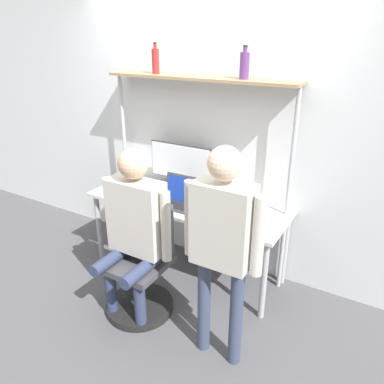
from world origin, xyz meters
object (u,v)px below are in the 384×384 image
object	(u,v)px
person_standing	(222,235)
person_seated	(134,222)
laptop	(179,196)
cell_phone	(201,209)
office_chair	(141,278)
bottle_purple	(244,65)
monitor	(180,164)
bottle_red	(156,61)

from	to	relation	value
person_standing	person_seated	bearing A→B (deg)	173.65
laptop	cell_phone	xyz separation A→B (m)	(0.24, -0.01, -0.06)
office_chair	bottle_purple	world-z (taller)	bottle_purple
laptop	person_seated	size ratio (longest dim) A/B	0.24
laptop	cell_phone	size ratio (longest dim) A/B	2.23
monitor	cell_phone	size ratio (longest dim) A/B	4.36
monitor	person_seated	world-z (taller)	person_seated
cell_phone	bottle_red	bearing A→B (deg)	155.89
bottle_red	bottle_purple	bearing A→B (deg)	0.00
office_chair	person_seated	xyz separation A→B (m)	(0.00, -0.04, 0.54)
laptop	person_seated	bearing A→B (deg)	-90.64
person_seated	bottle_red	size ratio (longest dim) A/B	5.32
bottle_purple	bottle_red	xyz separation A→B (m)	(-0.85, 0.00, 0.00)
person_seated	cell_phone	bearing A→B (deg)	68.29
office_chair	bottle_red	world-z (taller)	bottle_red
cell_phone	person_standing	xyz separation A→B (m)	(0.54, -0.70, 0.25)
laptop	person_standing	world-z (taller)	person_standing
monitor	laptop	xyz separation A→B (m)	(0.15, -0.27, -0.20)
laptop	cell_phone	world-z (taller)	laptop
person_seated	bottle_purple	xyz separation A→B (m)	(0.46, 0.90, 1.09)
laptop	bottle_purple	distance (m)	1.23
cell_phone	bottle_purple	bearing A→B (deg)	53.30
monitor	cell_phone	bearing A→B (deg)	-35.73
office_chair	person_seated	bearing A→B (deg)	-89.48
person_seated	person_standing	world-z (taller)	person_standing
bottle_purple	cell_phone	bearing A→B (deg)	-126.70
laptop	bottle_red	size ratio (longest dim) A/B	1.27
laptop	cell_phone	bearing A→B (deg)	-1.92
laptop	office_chair	size ratio (longest dim) A/B	0.36
cell_phone	bottle_red	distance (m)	1.37
laptop	person_standing	xyz separation A→B (m)	(0.78, -0.71, 0.18)
office_chair	person_seated	size ratio (longest dim) A/B	0.66
bottle_purple	person_standing	bearing A→B (deg)	-71.68
laptop	person_seated	distance (m)	0.62
cell_phone	person_standing	size ratio (longest dim) A/B	0.10
laptop	office_chair	bearing A→B (deg)	-90.73
cell_phone	office_chair	world-z (taller)	office_chair
cell_phone	bottle_purple	world-z (taller)	bottle_purple
office_chair	laptop	bearing A→B (deg)	89.27
monitor	bottle_purple	world-z (taller)	bottle_purple
monitor	bottle_red	world-z (taller)	bottle_red
person_seated	bottle_purple	bearing A→B (deg)	63.07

